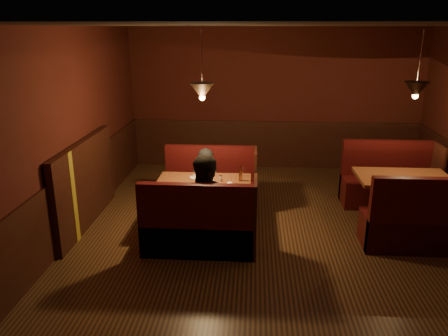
# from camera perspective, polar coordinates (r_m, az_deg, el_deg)

# --- Properties ---
(room) EXTENTS (6.02, 7.02, 2.92)m
(room) POSITION_cam_1_polar(r_m,az_deg,el_deg) (5.92, 5.24, -0.15)
(room) COLOR #362112
(room) RESTS_ON ground
(main_table) EXTENTS (1.37, 0.83, 0.96)m
(main_table) POSITION_cam_1_polar(r_m,az_deg,el_deg) (6.43, -2.55, -3.19)
(main_table) COLOR brown
(main_table) RESTS_ON ground
(main_bench_far) EXTENTS (1.51, 0.54, 1.03)m
(main_bench_far) POSITION_cam_1_polar(r_m,az_deg,el_deg) (7.23, -1.71, -2.76)
(main_bench_far) COLOR black
(main_bench_far) RESTS_ON ground
(main_bench_near) EXTENTS (1.51, 0.54, 1.03)m
(main_bench_near) POSITION_cam_1_polar(r_m,az_deg,el_deg) (5.81, -3.22, -8.17)
(main_bench_near) COLOR black
(main_bench_near) RESTS_ON ground
(second_table) EXTENTS (1.36, 0.87, 0.77)m
(second_table) POSITION_cam_1_polar(r_m,az_deg,el_deg) (7.07, 22.32, -2.55)
(second_table) COLOR brown
(second_table) RESTS_ON ground
(second_bench_far) EXTENTS (1.51, 0.56, 1.08)m
(second_bench_far) POSITION_cam_1_polar(r_m,az_deg,el_deg) (7.88, 20.58, -2.05)
(second_bench_far) COLOR black
(second_bench_far) RESTS_ON ground
(second_bench_near) EXTENTS (1.51, 0.56, 1.08)m
(second_bench_near) POSITION_cam_1_polar(r_m,az_deg,el_deg) (6.45, 24.51, -6.94)
(second_bench_near) COLOR black
(second_bench_near) RESTS_ON ground
(diner_a) EXTENTS (0.59, 0.45, 1.44)m
(diner_a) POSITION_cam_1_polar(r_m,az_deg,el_deg) (6.91, -2.41, -0.32)
(diner_a) COLOR black
(diner_a) RESTS_ON ground
(diner_b) EXTENTS (0.88, 0.73, 1.64)m
(diner_b) POSITION_cam_1_polar(r_m,az_deg,el_deg) (5.79, -2.05, -2.92)
(diner_b) COLOR black
(diner_b) RESTS_ON ground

